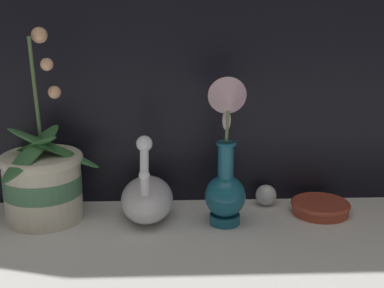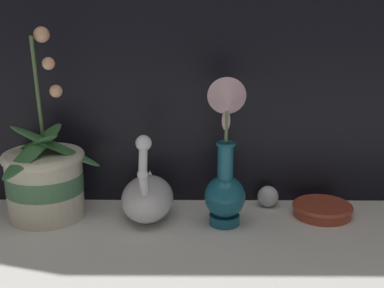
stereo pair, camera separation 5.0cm
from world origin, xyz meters
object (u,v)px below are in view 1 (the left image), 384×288
Objects in this scene: swan_figurine at (147,196)px; orchid_potted_plant at (43,180)px; amber_dish at (320,206)px; glass_sphere at (266,195)px; blue_vase at (226,168)px.

orchid_potted_plant is at bearing 179.26° from swan_figurine.
amber_dish is (0.63, 0.01, -0.08)m from orchid_potted_plant.
glass_sphere reaches higher than amber_dish.
blue_vase is 0.26m from amber_dish.
orchid_potted_plant reaches higher than swan_figurine.
swan_figurine is 0.40m from amber_dish.
orchid_potted_plant is 3.10× the size of amber_dish.
orchid_potted_plant reaches higher than blue_vase.
swan_figurine is at bearing -0.74° from orchid_potted_plant.
blue_vase reaches higher than glass_sphere.
swan_figurine is at bearing -178.46° from amber_dish.
blue_vase is (0.17, -0.05, 0.08)m from swan_figurine.
glass_sphere is 0.37× the size of amber_dish.
glass_sphere is at bearing 12.93° from swan_figurine.
blue_vase reaches higher than swan_figurine.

